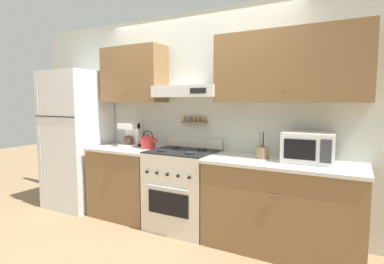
% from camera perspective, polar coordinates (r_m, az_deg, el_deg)
% --- Properties ---
extents(ground_plane, '(16.00, 16.00, 0.00)m').
position_cam_1_polar(ground_plane, '(3.46, -4.66, -19.45)').
color(ground_plane, '#937551').
extents(wall_back, '(5.20, 0.46, 2.55)m').
position_cam_1_polar(wall_back, '(3.60, 2.36, 5.61)').
color(wall_back, silver).
rests_on(wall_back, ground_plane).
extents(counter_left, '(0.89, 0.66, 0.89)m').
position_cam_1_polar(counter_left, '(4.02, -12.00, -9.14)').
color(counter_left, brown).
rests_on(counter_left, ground_plane).
extents(counter_right, '(1.51, 0.66, 0.89)m').
position_cam_1_polar(counter_right, '(3.18, 16.64, -13.32)').
color(counter_right, brown).
rests_on(counter_right, ground_plane).
extents(stove_range, '(0.74, 0.66, 1.03)m').
position_cam_1_polar(stove_range, '(3.55, -1.79, -10.77)').
color(stove_range, beige).
rests_on(stove_range, ground_plane).
extents(refrigerator, '(0.77, 0.72, 1.89)m').
position_cam_1_polar(refrigerator, '(4.52, -21.06, -1.35)').
color(refrigerator, white).
rests_on(refrigerator, ground_plane).
extents(tea_kettle, '(0.23, 0.18, 0.23)m').
position_cam_1_polar(tea_kettle, '(3.80, -8.37, -1.78)').
color(tea_kettle, red).
rests_on(tea_kettle, counter_left).
extents(coffee_maker, '(0.21, 0.24, 0.30)m').
position_cam_1_polar(coffee_maker, '(4.00, -11.56, -0.51)').
color(coffee_maker, white).
rests_on(coffee_maker, counter_left).
extents(microwave, '(0.46, 0.35, 0.29)m').
position_cam_1_polar(microwave, '(3.09, 21.28, -2.75)').
color(microwave, white).
rests_on(microwave, counter_right).
extents(utensil_crock, '(0.13, 0.13, 0.28)m').
position_cam_1_polar(utensil_crock, '(3.16, 13.24, -3.76)').
color(utensil_crock, '#8E7051').
rests_on(utensil_crock, counter_right).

